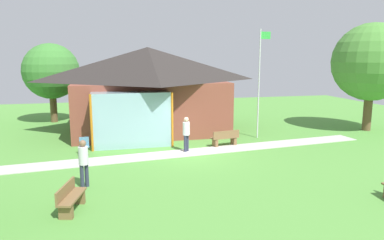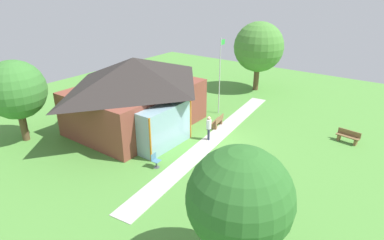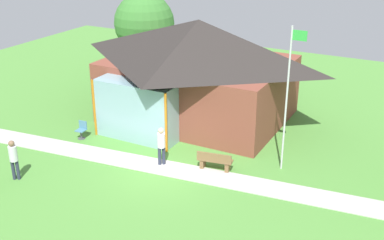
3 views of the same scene
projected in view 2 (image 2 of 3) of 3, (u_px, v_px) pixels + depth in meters
ground_plane at (217, 140)px, 22.45m from camera, size 44.00×44.00×0.00m
pavilion at (136, 92)px, 23.57m from camera, size 9.96×8.36×5.22m
footpath at (213, 139)px, 22.60m from camera, size 19.29×3.35×0.03m
flagpole at (220, 73)px, 25.85m from camera, size 0.64×0.08×6.15m
bench_front_right at (348, 137)px, 22.04m from camera, size 0.64×1.55×0.84m
bench_rear_near_path at (218, 122)px, 24.38m from camera, size 1.55×0.69×0.84m
bench_front_left at (254, 202)px, 15.52m from camera, size 0.80×1.56×0.84m
patio_chair_west at (155, 161)px, 19.05m from camera, size 0.47×0.47×0.86m
visitor_on_path at (209, 126)px, 22.12m from camera, size 0.34×0.34×1.74m
visitor_strolling_lawn at (222, 175)px, 16.59m from camera, size 0.34×0.34×1.74m
tree_lawn_corner at (240, 199)px, 11.00m from camera, size 3.73×3.73×5.21m
tree_east_hedge at (259, 47)px, 31.30m from camera, size 4.80×4.80×6.70m
tree_behind_pavilion_left at (16, 90)px, 21.13m from camera, size 3.89×3.89×5.57m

